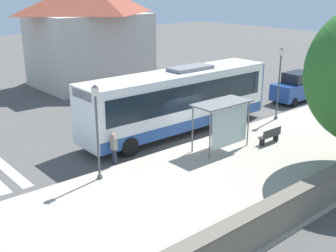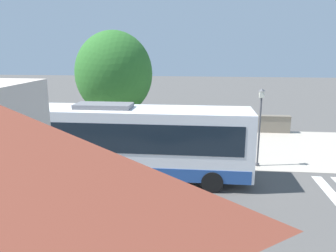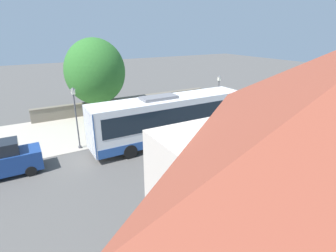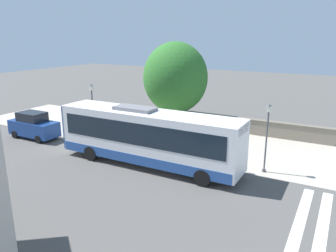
# 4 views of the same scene
# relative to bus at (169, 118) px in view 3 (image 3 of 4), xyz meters

# --- Properties ---
(ground_plane) EXTENTS (120.00, 120.00, 0.00)m
(ground_plane) POSITION_rel_bus_xyz_m (-1.77, 0.65, -1.98)
(ground_plane) COLOR #514F4C
(ground_plane) RESTS_ON ground
(sidewalk_plaza) EXTENTS (9.00, 44.00, 0.02)m
(sidewalk_plaza) POSITION_rel_bus_xyz_m (-6.27, 0.65, -1.97)
(sidewalk_plaza) COLOR #ADA393
(sidewalk_plaza) RESTS_ON ground
(crosswalk_stripes) EXTENTS (9.00, 5.25, 0.01)m
(crosswalk_stripes) POSITION_rel_bus_xyz_m (3.23, 12.17, -1.97)
(crosswalk_stripes) COLOR silver
(crosswalk_stripes) RESTS_ON ground
(stone_wall) EXTENTS (0.60, 20.00, 1.35)m
(stone_wall) POSITION_rel_bus_xyz_m (-10.32, 0.65, -1.29)
(stone_wall) COLOR slate
(stone_wall) RESTS_ON ground
(bus) EXTENTS (2.64, 12.48, 3.83)m
(bus) POSITION_rel_bus_xyz_m (0.00, 0.00, 0.00)
(bus) COLOR white
(bus) RESTS_ON ground
(bus_shelter) EXTENTS (1.56, 3.22, 2.57)m
(bus_shelter) POSITION_rel_bus_xyz_m (-3.65, 0.12, 0.13)
(bus_shelter) COLOR slate
(bus_shelter) RESTS_ON ground
(pedestrian) EXTENTS (0.34, 0.22, 1.60)m
(pedestrian) POSITION_rel_bus_xyz_m (-1.57, 5.56, -1.04)
(pedestrian) COLOR #2D3347
(pedestrian) RESTS_ON ground
(bench) EXTENTS (0.40, 1.55, 0.88)m
(bench) POSITION_rel_bus_xyz_m (-4.74, -2.53, -1.50)
(bench) COLOR #333338
(bench) RESTS_ON ground
(street_lamp_near) EXTENTS (0.28, 0.28, 4.66)m
(street_lamp_near) POSITION_rel_bus_xyz_m (-2.25, -6.54, 0.77)
(street_lamp_near) COLOR #4C4C51
(street_lamp_near) RESTS_ON ground
(street_lamp_far) EXTENTS (0.28, 0.28, 4.36)m
(street_lamp_far) POSITION_rel_bus_xyz_m (-2.53, 6.99, 0.61)
(street_lamp_far) COLOR #4C4C51
(street_lamp_far) RESTS_ON ground
(shade_tree) EXTENTS (5.89, 5.89, 7.79)m
(shade_tree) POSITION_rel_bus_xyz_m (-9.54, -2.97, 2.57)
(shade_tree) COLOR brown
(shade_tree) RESTS_ON ground
(parked_car_behind_bus) EXTENTS (1.86, 4.34, 2.20)m
(parked_car_behind_bus) POSITION_rel_bus_xyz_m (-0.46, -11.46, -0.93)
(parked_car_behind_bus) COLOR navy
(parked_car_behind_bus) RESTS_ON ground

